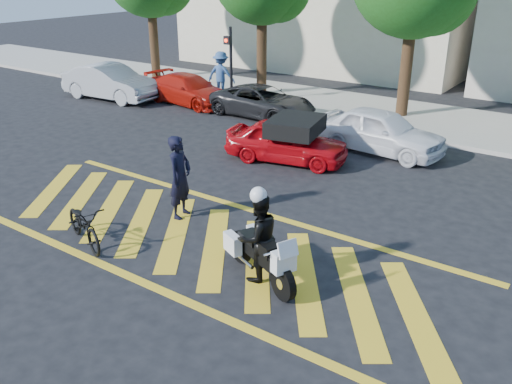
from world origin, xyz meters
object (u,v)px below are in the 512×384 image
Objects in this scene: police_motorcycle at (260,254)px; red_convertible at (287,141)px; officer_moto at (258,238)px; officer_bike at (180,177)px; parked_left at (189,90)px; bicycle at (84,224)px; parked_far_left at (110,82)px; parked_mid_right at (381,131)px; parked_mid_left at (263,102)px.

police_motorcycle is 0.57× the size of red_convertible.
officer_bike is at bearing -87.35° from officer_moto.
parked_left is (-7.15, 8.41, -0.38)m from officer_bike.
parked_far_left is (-9.78, 9.32, 0.28)m from bicycle.
officer_moto reaches higher than red_convertible.
parked_left is (-10.22, 9.61, 0.08)m from police_motorcycle.
police_motorcycle is at bearing -55.31° from bicycle.
red_convertible is at bearing 141.89° from police_motorcycle.
police_motorcycle is at bearing -126.50° from parked_left.
parked_mid_right reaches higher than parked_left.
police_motorcycle is 0.49× the size of parked_mid_left.
bicycle is at bearing -50.81° from officer_moto.
red_convertible is (-3.07, 5.90, 0.09)m from police_motorcycle.
officer_bike is at bearing 1.24° from bicycle.
officer_bike is at bearing -128.05° from parked_far_left.
parked_mid_right is at bearing -148.18° from officer_moto.
parked_far_left reaches higher than parked_mid_right.
parked_left is (-6.41, 10.63, 0.14)m from bicycle.
officer_bike reaches higher than officer_moto.
bicycle is 6.96m from red_convertible.
parked_left reaches higher than bicycle.
officer_bike is 0.47× the size of parked_left.
police_motorcycle is 8.38m from parked_mid_right.
parked_far_left is 1.06× the size of parked_mid_left.
bicycle is at bearing -140.67° from police_motorcycle.
red_convertible is 0.86× the size of parked_mid_left.
officer_bike is 12.70m from parked_far_left.
police_motorcycle is 14.03m from parked_left.
officer_moto is at bearing -125.55° from parked_far_left.
parked_far_left is at bearing -97.12° from officer_moto.
officer_moto is 0.43× the size of parked_mid_right.
parked_far_left is at bearing 64.82° from red_convertible.
parked_mid_right is (9.11, -1.31, 0.08)m from parked_left.
officer_bike is 2.39m from bicycle.
parked_mid_left is (-2.73, 10.72, 0.12)m from bicycle.
parked_mid_right is (-1.08, 8.32, -0.18)m from officer_moto.
bicycle is at bearing 169.28° from parked_mid_right.
bicycle is 0.44× the size of parked_mid_right.
officer_bike is 0.96× the size of police_motorcycle.
police_motorcycle is 11.70m from parked_mid_left.
bicycle is 0.86× the size of police_motorcycle.
police_motorcycle is 0.51× the size of parked_mid_right.
officer_moto is 11.70m from parked_mid_left.
officer_bike is at bearing -155.84° from parked_mid_left.
red_convertible is at bearing -12.16° from officer_bike.
officer_bike reaches higher than parked_mid_left.
bicycle is 0.42× the size of parked_left.
parked_far_left reaches higher than police_motorcycle.
officer_bike is at bearing 170.03° from parked_mid_right.
officer_moto is (3.79, 1.00, 0.40)m from bicycle.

